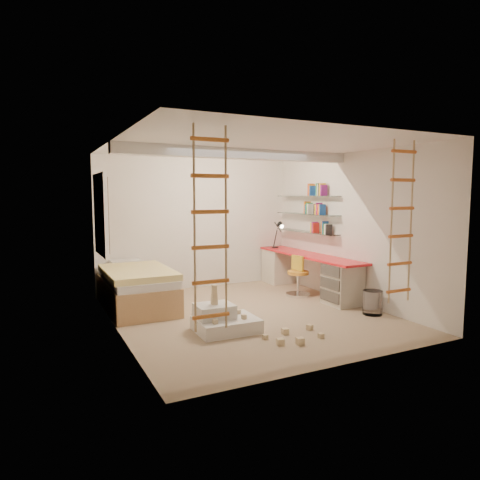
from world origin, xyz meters
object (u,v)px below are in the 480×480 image
bed (136,288)px  swivel_chair (298,281)px  desk (307,272)px  play_platform (223,321)px

bed → swivel_chair: bearing=-10.2°
desk → play_platform: desk is taller
play_platform → desk: bearing=30.8°
desk → swivel_chair: swivel_chair is taller
desk → play_platform: 2.82m
swivel_chair → play_platform: swivel_chair is taller
swivel_chair → desk: bearing=26.3°
swivel_chair → play_platform: (-2.10, -1.28, -0.13)m
desk → bed: (-3.20, 0.36, -0.07)m
bed → play_platform: bearing=-66.5°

